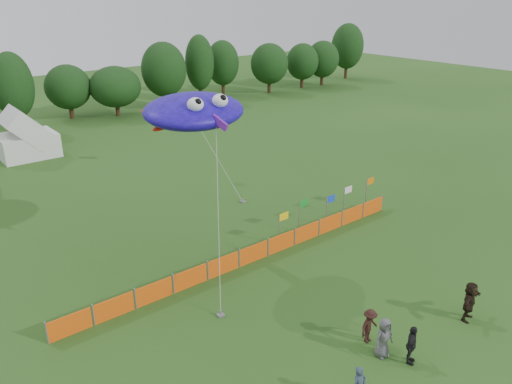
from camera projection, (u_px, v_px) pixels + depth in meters
ground at (347, 353)px, 20.41m from camera, size 160.00×160.00×0.00m
treeline at (37, 87)px, 52.30m from camera, size 104.57×8.78×8.36m
tent_right at (27, 138)px, 43.56m from camera, size 4.77×3.82×3.37m
barrier_fence at (253, 253)px, 27.05m from camera, size 21.90×0.06×1.00m
flag_row at (327, 204)px, 31.25m from camera, size 8.73×0.51×2.05m
spectator_c at (369, 326)px, 20.78m from camera, size 1.06×0.67×1.57m
spectator_d at (411, 345)px, 19.58m from camera, size 1.07×0.80×1.69m
spectator_e at (384, 338)px, 19.94m from camera, size 0.91×0.65×1.75m
spectator_f at (470, 301)px, 22.14m from camera, size 1.84×1.00×1.89m
stingray_kite at (191, 110)px, 24.24m from camera, size 5.98×11.92×9.36m
small_kite_white at (200, 128)px, 37.20m from camera, size 1.31×7.61×6.19m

